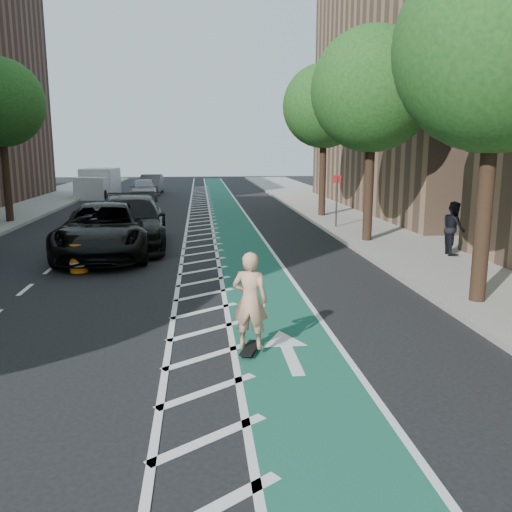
{
  "coord_description": "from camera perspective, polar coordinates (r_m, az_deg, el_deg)",
  "views": [
    {
      "loc": [
        1.44,
        -11.99,
        3.68
      ],
      "look_at": [
        2.77,
        0.84,
        1.1
      ],
      "focal_mm": 38.0,
      "sensor_mm": 36.0,
      "label": 1
    }
  ],
  "objects": [
    {
      "name": "suv_far",
      "position": [
        20.96,
        -13.04,
        3.49
      ],
      "size": [
        3.02,
        6.59,
        1.87
      ],
      "primitive_type": "imported",
      "rotation": [
        0.0,
        0.0,
        0.06
      ],
      "color": "black",
      "rests_on": "ground"
    },
    {
      "name": "skateboarder",
      "position": [
        9.74,
        -0.62,
        -4.68
      ],
      "size": [
        0.75,
        0.61,
        1.78
      ],
      "primitive_type": "imported",
      "rotation": [
        0.0,
        0.0,
        2.82
      ],
      "color": "tan",
      "rests_on": "skateboard"
    },
    {
      "name": "box_truck",
      "position": [
        42.92,
        -16.26,
        7.27
      ],
      "size": [
        2.67,
        5.29,
        2.14
      ],
      "rotation": [
        0.0,
        0.0,
        -0.08
      ],
      "color": "silver",
      "rests_on": "ground"
    },
    {
      "name": "skateboard",
      "position": [
        10.03,
        -0.61,
        -9.68
      ],
      "size": [
        0.47,
        0.83,
        0.11
      ],
      "rotation": [
        0.0,
        0.0,
        -0.32
      ],
      "color": "black",
      "rests_on": "ground"
    },
    {
      "name": "pedestrian",
      "position": [
        19.3,
        20.08,
        2.78
      ],
      "size": [
        0.78,
        0.95,
        1.79
      ],
      "primitive_type": "imported",
      "rotation": [
        0.0,
        0.0,
        1.44
      ],
      "color": "black",
      "rests_on": "sidewalk_right"
    },
    {
      "name": "tree_l_d",
      "position": [
        29.58,
        -25.15,
        14.33
      ],
      "size": [
        4.2,
        4.2,
        7.9
      ],
      "color": "#382619",
      "rests_on": "ground"
    },
    {
      "name": "car_grey",
      "position": [
        45.22,
        -10.96,
        7.43
      ],
      "size": [
        1.82,
        4.77,
        1.55
      ],
      "primitive_type": "imported",
      "rotation": [
        0.0,
        0.0,
        -0.04
      ],
      "color": "#4F4F53",
      "rests_on": "ground"
    },
    {
      "name": "bike_lane",
      "position": [
        22.35,
        -1.84,
        1.84
      ],
      "size": [
        2.0,
        90.0,
        0.01
      ],
      "primitive_type": "cube",
      "color": "#164F3C",
      "rests_on": "ground"
    },
    {
      "name": "barrel_a",
      "position": [
        16.96,
        -18.2,
        -0.33
      ],
      "size": [
        0.66,
        0.66,
        0.9
      ],
      "color": "orange",
      "rests_on": "ground"
    },
    {
      "name": "barrel_b",
      "position": [
        22.32,
        -14.22,
        2.73
      ],
      "size": [
        0.75,
        0.75,
        1.03
      ],
      "color": "#D7550B",
      "rests_on": "ground"
    },
    {
      "name": "buffer_strip",
      "position": [
        22.3,
        -5.69,
        1.77
      ],
      "size": [
        1.4,
        90.0,
        0.01
      ],
      "primitive_type": "cube",
      "color": "silver",
      "rests_on": "ground"
    },
    {
      "name": "curb_right",
      "position": [
        22.98,
        8.29,
        2.18
      ],
      "size": [
        0.12,
        90.0,
        0.16
      ],
      "primitive_type": "cube",
      "color": "gray",
      "rests_on": "ground"
    },
    {
      "name": "tree_r_d",
      "position": [
        28.8,
        7.31,
        15.39
      ],
      "size": [
        4.2,
        4.2,
        7.9
      ],
      "color": "#382619",
      "rests_on": "ground"
    },
    {
      "name": "sign_post",
      "position": [
        24.88,
        8.48,
        5.82
      ],
      "size": [
        0.35,
        0.08,
        2.47
      ],
      "color": "#4C4C4C",
      "rests_on": "ground"
    },
    {
      "name": "tree_r_b",
      "position": [
        13.78,
        23.49,
        19.15
      ],
      "size": [
        4.2,
        4.2,
        7.9
      ],
      "color": "#382619",
      "rests_on": "ground"
    },
    {
      "name": "car_silver",
      "position": [
        40.02,
        -11.73,
        6.93
      ],
      "size": [
        2.21,
        4.75,
        1.57
      ],
      "primitive_type": "imported",
      "rotation": [
        0.0,
        0.0,
        0.08
      ],
      "color": "gray",
      "rests_on": "ground"
    },
    {
      "name": "barrel_c",
      "position": [
        26.97,
        -14.17,
        4.0
      ],
      "size": [
        0.64,
        0.64,
        0.87
      ],
      "color": "#ED560C",
      "rests_on": "ground"
    },
    {
      "name": "suv_near",
      "position": [
        19.43,
        -15.65,
        2.67
      ],
      "size": [
        3.42,
        6.67,
        1.8
      ],
      "primitive_type": "imported",
      "rotation": [
        0.0,
        0.0,
        0.07
      ],
      "color": "black",
      "rests_on": "ground"
    },
    {
      "name": "building_right_far",
      "position": [
        36.27,
        21.8,
        19.78
      ],
      "size": [
        14.0,
        22.0,
        19.0
      ],
      "primitive_type": "cube",
      "color": "#84664C",
      "rests_on": "ground"
    },
    {
      "name": "ground",
      "position": [
        12.63,
        -12.27,
        -5.9
      ],
      "size": [
        120.0,
        120.0,
        0.0
      ],
      "primitive_type": "plane",
      "color": "black",
      "rests_on": "ground"
    },
    {
      "name": "tree_r_c",
      "position": [
        21.11,
        12.46,
        16.74
      ],
      "size": [
        4.2,
        4.2,
        7.9
      ],
      "color": "#382619",
      "rests_on": "ground"
    },
    {
      "name": "sidewalk_right",
      "position": [
        23.7,
        14.04,
        2.22
      ],
      "size": [
        5.0,
        90.0,
        0.15
      ],
      "primitive_type": "cube",
      "color": "gray",
      "rests_on": "ground"
    }
  ]
}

